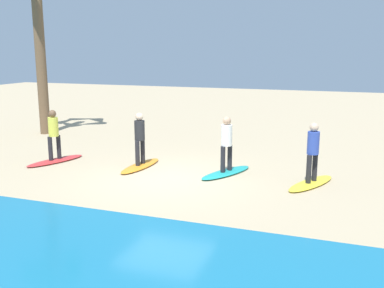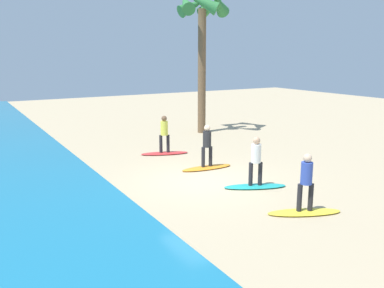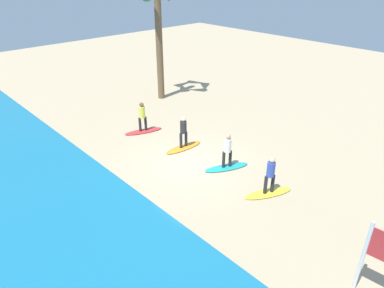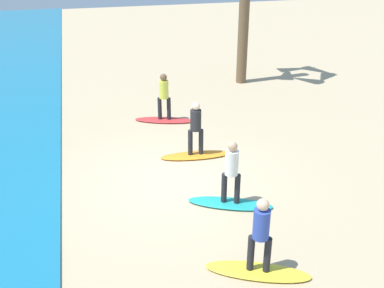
{
  "view_description": "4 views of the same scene",
  "coord_description": "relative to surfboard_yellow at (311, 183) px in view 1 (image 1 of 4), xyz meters",
  "views": [
    {
      "loc": [
        -4.96,
        11.42,
        3.65
      ],
      "look_at": [
        -0.98,
        0.43,
        1.18
      ],
      "focal_mm": 41.95,
      "sensor_mm": 36.0,
      "label": 1
    },
    {
      "loc": [
        -11.7,
        7.34,
        4.37
      ],
      "look_at": [
        0.34,
        0.28,
        1.29
      ],
      "focal_mm": 38.31,
      "sensor_mm": 36.0,
      "label": 2
    },
    {
      "loc": [
        -10.34,
        9.33,
        8.36
      ],
      "look_at": [
        -0.14,
        -0.2,
        1.03
      ],
      "focal_mm": 32.53,
      "sensor_mm": 36.0,
      "label": 3
    },
    {
      "loc": [
        -10.64,
        2.24,
        6.26
      ],
      "look_at": [
        0.03,
        -0.49,
        1.03
      ],
      "focal_mm": 43.11,
      "sensor_mm": 36.0,
      "label": 4
    }
  ],
  "objects": [
    {
      "name": "ground_plane",
      "position": [
        4.01,
        0.8,
        -0.04
      ],
      "size": [
        60.0,
        60.0,
        0.0
      ],
      "primitive_type": "plane",
      "color": "tan"
    },
    {
      "name": "surfer_teal",
      "position": [
        2.49,
        -0.26,
        0.99
      ],
      "size": [
        0.32,
        0.43,
        1.64
      ],
      "color": "#232328",
      "rests_on": "surfboard_teal"
    },
    {
      "name": "surfboard_teal",
      "position": [
        2.49,
        -0.26,
        0.0
      ],
      "size": [
        1.36,
        2.15,
        0.09
      ],
      "primitive_type": "ellipsoid",
      "rotation": [
        0.0,
        0.0,
        1.16
      ],
      "color": "teal",
      "rests_on": "ground"
    },
    {
      "name": "surfer_red",
      "position": [
        8.19,
        0.25,
        0.99
      ],
      "size": [
        0.32,
        0.44,
        1.64
      ],
      "color": "#232328",
      "rests_on": "surfboard_red"
    },
    {
      "name": "surfer_yellow",
      "position": [
        0.0,
        0.0,
        0.99
      ],
      "size": [
        0.32,
        0.43,
        1.64
      ],
      "color": "#232328",
      "rests_on": "surfboard_yellow"
    },
    {
      "name": "surfboard_yellow",
      "position": [
        0.0,
        0.0,
        0.0
      ],
      "size": [
        1.37,
        2.15,
        0.09
      ],
      "primitive_type": "ellipsoid",
      "rotation": [
        0.0,
        0.0,
        1.15
      ],
      "color": "yellow",
      "rests_on": "ground"
    },
    {
      "name": "surfboard_red",
      "position": [
        8.19,
        0.25,
        0.0
      ],
      "size": [
        1.21,
        2.17,
        0.09
      ],
      "primitive_type": "ellipsoid",
      "rotation": [
        0.0,
        0.0,
        1.24
      ],
      "color": "red",
      "rests_on": "ground"
    },
    {
      "name": "surfer_orange",
      "position": [
        5.25,
        -0.11,
        0.99
      ],
      "size": [
        0.32,
        0.46,
        1.64
      ],
      "color": "#232328",
      "rests_on": "surfboard_orange"
    },
    {
      "name": "surfboard_orange",
      "position": [
        5.25,
        -0.11,
        0.0
      ],
      "size": [
        0.72,
        2.14,
        0.09
      ],
      "primitive_type": "ellipsoid",
      "rotation": [
        0.0,
        0.0,
        1.49
      ],
      "color": "orange",
      "rests_on": "ground"
    }
  ]
}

